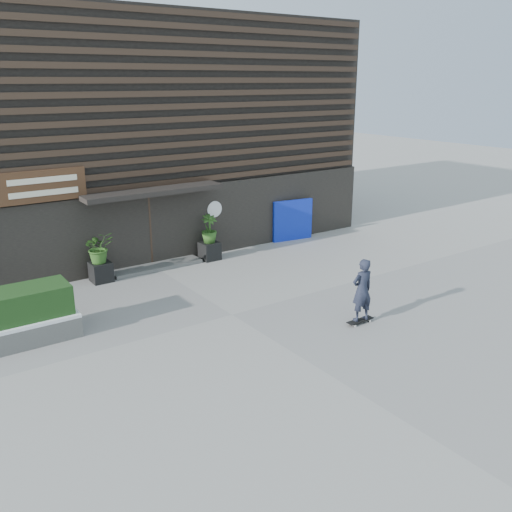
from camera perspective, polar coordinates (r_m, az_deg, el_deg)
ground at (r=14.61m, az=-2.48°, el=-6.03°), size 80.00×80.00×0.00m
entrance_step at (r=18.39m, az=-10.19°, el=-1.04°), size 3.00×0.80×0.12m
planter_pot_left at (r=17.48m, az=-15.59°, el=-1.58°), size 0.60×0.60×0.60m
bamboo_left at (r=17.25m, az=-15.81°, el=0.87°), size 0.86×0.75×0.96m
planter_pot_right at (r=18.96m, az=-4.77°, el=0.52°), size 0.60×0.60×0.60m
bamboo_right at (r=18.75m, az=-4.83°, el=2.80°), size 0.54×0.54×0.96m
blue_tarp at (r=21.15m, az=3.77°, el=3.68°), size 1.65×0.34×1.55m
building at (r=22.53m, az=-16.64°, el=12.15°), size 18.00×11.00×8.00m
skateboarder at (r=14.01m, az=10.81°, el=-3.47°), size 0.78×0.44×1.70m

